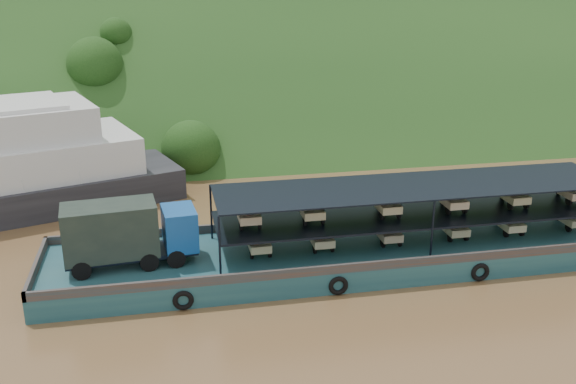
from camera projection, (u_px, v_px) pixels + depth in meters
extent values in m
plane|color=brown|center=(331.00, 257.00, 38.00)|extent=(160.00, 160.00, 0.00)
cube|color=#1C3D16|center=(247.00, 123.00, 71.35)|extent=(140.00, 39.60, 39.60)
cube|color=#143A46|center=(355.00, 254.00, 37.00)|extent=(35.00, 7.00, 1.20)
cube|color=#592D19|center=(340.00, 219.00, 39.87)|extent=(35.00, 0.20, 0.50)
cube|color=#592D19|center=(375.00, 266.00, 33.57)|extent=(35.00, 0.20, 0.50)
cube|color=#592D19|center=(36.00, 266.00, 33.47)|extent=(0.20, 7.00, 0.50)
torus|color=black|center=(183.00, 301.00, 31.86)|extent=(1.06, 0.26, 1.06)
torus|color=black|center=(338.00, 286.00, 33.35)|extent=(1.06, 0.26, 1.06)
torus|color=black|center=(480.00, 272.00, 34.85)|extent=(1.06, 0.26, 1.06)
cylinder|color=black|center=(82.00, 270.00, 32.48)|extent=(1.02, 0.45, 0.99)
cylinder|color=black|center=(82.00, 254.00, 34.37)|extent=(1.02, 0.45, 0.99)
cylinder|color=black|center=(149.00, 262.00, 33.42)|extent=(1.02, 0.45, 0.99)
cylinder|color=black|center=(146.00, 246.00, 35.31)|extent=(1.02, 0.45, 0.99)
cylinder|color=black|center=(176.00, 259.00, 33.81)|extent=(1.02, 0.45, 0.99)
cylinder|color=black|center=(171.00, 243.00, 35.69)|extent=(1.02, 0.45, 0.99)
cube|color=black|center=(132.00, 253.00, 34.09)|extent=(6.95, 2.85, 0.20)
cube|color=#14498F|center=(180.00, 228.00, 34.44)|extent=(1.92, 2.54, 2.19)
cube|color=black|center=(195.00, 219.00, 34.54)|extent=(0.26, 1.99, 0.90)
cube|color=black|center=(110.00, 230.00, 33.34)|extent=(4.99, 2.85, 2.79)
cube|color=black|center=(415.00, 213.00, 36.91)|extent=(23.00, 5.00, 0.12)
cube|color=black|center=(417.00, 186.00, 36.38)|extent=(23.00, 5.00, 0.08)
cylinder|color=black|center=(220.00, 246.00, 32.45)|extent=(0.12, 0.12, 3.30)
cylinder|color=black|center=(211.00, 212.00, 37.08)|extent=(0.12, 0.12, 3.30)
cylinder|color=black|center=(432.00, 229.00, 34.60)|extent=(0.12, 0.12, 3.30)
cylinder|color=black|center=(399.00, 199.00, 39.23)|extent=(0.12, 0.12, 3.30)
cylinder|color=black|center=(568.00, 187.00, 41.38)|extent=(0.12, 0.12, 3.30)
cylinder|color=black|center=(256.00, 241.00, 36.64)|extent=(0.12, 0.52, 0.52)
cylinder|color=black|center=(252.00, 254.00, 34.88)|extent=(0.14, 0.52, 0.52)
cylinder|color=black|center=(270.00, 253.00, 35.06)|extent=(0.14, 0.52, 0.52)
cube|color=#C9C38E|center=(260.00, 245.00, 35.18)|extent=(1.15, 1.50, 0.44)
cube|color=#B01D0B|center=(256.00, 234.00, 36.19)|extent=(0.55, 0.80, 0.80)
cube|color=#B01D0B|center=(257.00, 227.00, 35.84)|extent=(0.50, 0.10, 0.10)
cylinder|color=black|center=(316.00, 236.00, 37.30)|extent=(0.12, 0.52, 0.52)
cylinder|color=black|center=(315.00, 249.00, 35.54)|extent=(0.14, 0.52, 0.52)
cylinder|color=black|center=(332.00, 248.00, 35.72)|extent=(0.14, 0.52, 0.52)
cube|color=beige|center=(322.00, 240.00, 35.84)|extent=(1.15, 1.50, 0.44)
cube|color=#AA0E0B|center=(317.00, 230.00, 36.85)|extent=(0.55, 0.80, 0.80)
cube|color=#AA0E0B|center=(318.00, 223.00, 36.50)|extent=(0.50, 0.10, 0.10)
cylinder|color=black|center=(381.00, 231.00, 38.04)|extent=(0.12, 0.52, 0.52)
cylinder|color=black|center=(383.00, 243.00, 36.28)|extent=(0.14, 0.52, 0.52)
cylinder|color=black|center=(400.00, 242.00, 36.47)|extent=(0.14, 0.52, 0.52)
cube|color=tan|center=(390.00, 235.00, 36.59)|extent=(1.15, 1.50, 0.44)
cube|color=red|center=(383.00, 224.00, 37.59)|extent=(0.55, 0.80, 0.80)
cube|color=red|center=(385.00, 218.00, 37.24)|extent=(0.50, 0.10, 0.10)
cylinder|color=black|center=(445.00, 226.00, 38.80)|extent=(0.12, 0.52, 0.52)
cylinder|color=black|center=(450.00, 238.00, 37.04)|extent=(0.14, 0.52, 0.52)
cylinder|color=black|center=(466.00, 236.00, 37.23)|extent=(0.14, 0.52, 0.52)
cube|color=#C1BA89|center=(456.00, 229.00, 37.35)|extent=(1.15, 1.50, 0.44)
cube|color=#B40C19|center=(448.00, 219.00, 38.35)|extent=(0.55, 0.80, 0.80)
cube|color=#B40C19|center=(450.00, 213.00, 38.00)|extent=(0.50, 0.10, 0.10)
cylinder|color=black|center=(498.00, 221.00, 39.46)|extent=(0.12, 0.52, 0.52)
cylinder|color=black|center=(506.00, 233.00, 37.70)|extent=(0.14, 0.52, 0.52)
cylinder|color=black|center=(521.00, 232.00, 37.89)|extent=(0.14, 0.52, 0.52)
cube|color=beige|center=(511.00, 225.00, 38.01)|extent=(1.15, 1.50, 0.44)
cube|color=#A8170B|center=(502.00, 215.00, 39.01)|extent=(0.55, 0.80, 0.80)
cube|color=#A8170B|center=(504.00, 209.00, 38.66)|extent=(0.50, 0.10, 0.10)
cylinder|color=black|center=(558.00, 217.00, 40.23)|extent=(0.12, 0.52, 0.52)
cylinder|color=black|center=(568.00, 228.00, 38.47)|extent=(0.14, 0.52, 0.52)
cube|color=beige|center=(573.00, 220.00, 38.77)|extent=(1.15, 1.50, 0.44)
cube|color=red|center=(562.00, 210.00, 39.78)|extent=(0.55, 0.80, 0.80)
cube|color=red|center=(565.00, 204.00, 39.43)|extent=(0.50, 0.10, 0.10)
cylinder|color=black|center=(246.00, 213.00, 35.97)|extent=(0.12, 0.52, 0.52)
cylinder|color=black|center=(241.00, 226.00, 34.21)|extent=(0.14, 0.52, 0.52)
cylinder|color=black|center=(259.00, 224.00, 34.40)|extent=(0.14, 0.52, 0.52)
cube|color=tan|center=(249.00, 217.00, 34.52)|extent=(1.15, 1.50, 0.44)
cube|color=red|center=(246.00, 206.00, 35.53)|extent=(0.55, 0.80, 0.80)
cube|color=red|center=(247.00, 199.00, 35.18)|extent=(0.50, 0.10, 0.10)
cylinder|color=black|center=(306.00, 209.00, 36.63)|extent=(0.12, 0.52, 0.52)
cylinder|color=black|center=(305.00, 221.00, 34.87)|extent=(0.14, 0.52, 0.52)
cylinder|color=black|center=(323.00, 220.00, 35.05)|extent=(0.14, 0.52, 0.52)
cube|color=tan|center=(312.00, 212.00, 35.17)|extent=(1.15, 1.50, 0.44)
cube|color=beige|center=(308.00, 202.00, 36.18)|extent=(0.55, 0.80, 0.80)
cube|color=beige|center=(309.00, 195.00, 35.83)|extent=(0.50, 0.10, 0.10)
cylinder|color=black|center=(380.00, 204.00, 37.45)|extent=(0.12, 0.52, 0.52)
cylinder|color=black|center=(382.00, 215.00, 35.69)|extent=(0.14, 0.52, 0.52)
cylinder|color=black|center=(399.00, 214.00, 35.87)|extent=(0.14, 0.52, 0.52)
cube|color=beige|center=(388.00, 207.00, 35.99)|extent=(1.15, 1.50, 0.44)
cube|color=#B40C20|center=(382.00, 197.00, 37.00)|extent=(0.55, 0.80, 0.80)
cube|color=#B40C20|center=(383.00, 190.00, 36.65)|extent=(0.50, 0.10, 0.10)
cylinder|color=black|center=(443.00, 199.00, 38.19)|extent=(0.12, 0.52, 0.52)
cylinder|color=black|center=(448.00, 210.00, 36.43)|extent=(0.14, 0.52, 0.52)
cylinder|color=black|center=(465.00, 209.00, 36.62)|extent=(0.14, 0.52, 0.52)
cube|color=beige|center=(454.00, 202.00, 36.74)|extent=(1.15, 1.50, 0.44)
cube|color=beige|center=(446.00, 193.00, 37.74)|extent=(0.55, 0.80, 0.80)
cube|color=beige|center=(448.00, 186.00, 37.39)|extent=(0.50, 0.10, 0.10)
cylinder|color=black|center=(503.00, 195.00, 38.91)|extent=(0.12, 0.52, 0.52)
cylinder|color=black|center=(510.00, 206.00, 37.15)|extent=(0.14, 0.52, 0.52)
cylinder|color=black|center=(526.00, 204.00, 37.34)|extent=(0.14, 0.52, 0.52)
cube|color=#C2BD89|center=(516.00, 197.00, 37.46)|extent=(1.15, 1.50, 0.44)
cube|color=red|center=(506.00, 188.00, 38.47)|extent=(0.55, 0.80, 0.80)
cube|color=red|center=(509.00, 181.00, 38.12)|extent=(0.50, 0.10, 0.10)
cylinder|color=black|center=(559.00, 191.00, 39.62)|extent=(0.12, 0.52, 0.52)
cylinder|color=black|center=(569.00, 201.00, 37.86)|extent=(0.14, 0.52, 0.52)
cube|color=beige|center=(574.00, 193.00, 38.16)|extent=(1.15, 1.50, 0.44)
cube|color=#C1AD89|center=(563.00, 184.00, 39.17)|extent=(0.55, 0.80, 0.80)
cube|color=#C1AD89|center=(566.00, 178.00, 38.82)|extent=(0.50, 0.10, 0.10)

